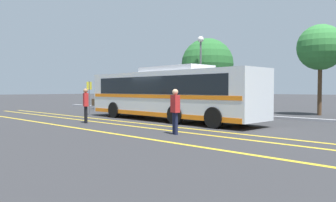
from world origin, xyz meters
TOP-DOWN VIEW (x-y plane):
  - ground_plane at (0.00, 0.00)m, footprint 220.00×220.00m
  - lane_strip_0 at (0.54, -1.94)m, footprint 31.97×0.20m
  - lane_strip_1 at (0.54, -3.11)m, footprint 31.97×0.20m
  - lane_strip_2 at (0.54, -5.42)m, footprint 31.97×0.20m
  - curb_strip at (0.54, 5.73)m, footprint 39.97×0.36m
  - transit_bus at (0.55, 0.26)m, footprint 12.36×3.04m
  - parked_car_0 at (-10.33, 4.71)m, footprint 4.72×2.10m
  - parked_car_1 at (-4.87, 4.59)m, footprint 4.36×2.05m
  - pedestrian_0 at (-1.67, -3.86)m, footprint 0.47×0.36m
  - pedestrian_1 at (4.86, -3.86)m, footprint 0.47×0.34m
  - bus_stop_sign at (-6.49, -0.53)m, footprint 0.07×0.40m
  - street_lamp at (-1.77, 6.27)m, footprint 0.48×0.48m
  - tree_1 at (-2.97, 8.71)m, footprint 4.34×4.34m
  - tree_2 at (5.55, 10.40)m, footprint 3.17×3.17m

SIDE VIEW (x-z plane):
  - ground_plane at x=0.00m, z-range 0.00..0.00m
  - lane_strip_0 at x=0.54m, z-range 0.00..0.01m
  - lane_strip_1 at x=0.54m, z-range 0.00..0.01m
  - lane_strip_2 at x=0.54m, z-range 0.00..0.01m
  - curb_strip at x=0.54m, z-range 0.00..0.15m
  - parked_car_0 at x=-10.33m, z-range 0.02..1.44m
  - parked_car_1 at x=-4.87m, z-range 0.01..1.46m
  - pedestrian_1 at x=4.86m, z-range 0.14..1.96m
  - pedestrian_0 at x=-1.67m, z-range 0.14..2.01m
  - bus_stop_sign at x=-6.49m, z-range 0.32..2.73m
  - transit_bus at x=0.55m, z-range 0.06..3.17m
  - tree_1 at x=-2.97m, z-range 0.87..6.97m
  - street_lamp at x=-1.77m, z-range 1.24..7.10m
  - tree_2 at x=5.55m, z-range 1.56..7.90m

